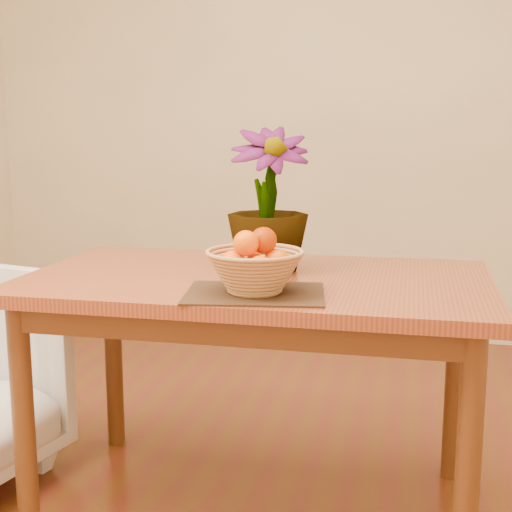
# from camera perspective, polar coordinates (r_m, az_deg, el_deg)

# --- Properties ---
(wall_back) EXTENTS (4.00, 0.02, 2.70)m
(wall_back) POSITION_cam_1_polar(r_m,az_deg,el_deg) (4.05, 6.10, 12.41)
(wall_back) COLOR #FAEABE
(wall_back) RESTS_ON floor
(table) EXTENTS (1.40, 0.80, 0.75)m
(table) POSITION_cam_1_polar(r_m,az_deg,el_deg) (2.19, 0.01, -3.85)
(table) COLOR brown
(table) RESTS_ON floor
(placemat) EXTENTS (0.41, 0.33, 0.01)m
(placemat) POSITION_cam_1_polar(r_m,az_deg,el_deg) (1.93, -0.09, -3.02)
(placemat) COLOR #321E12
(placemat) RESTS_ON table
(wicker_basket) EXTENTS (0.27, 0.27, 0.11)m
(wicker_basket) POSITION_cam_1_polar(r_m,az_deg,el_deg) (1.92, -0.09, -1.38)
(wicker_basket) COLOR tan
(wicker_basket) RESTS_ON placemat
(orange_pile) EXTENTS (0.18, 0.17, 0.13)m
(orange_pile) POSITION_cam_1_polar(r_m,az_deg,el_deg) (1.91, 0.02, 0.13)
(orange_pile) COLOR #FF6704
(orange_pile) RESTS_ON wicker_basket
(potted_plant) EXTENTS (0.32, 0.32, 0.45)m
(potted_plant) POSITION_cam_1_polar(r_m,az_deg,el_deg) (2.21, 0.96, 4.51)
(potted_plant) COLOR #154413
(potted_plant) RESTS_ON table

